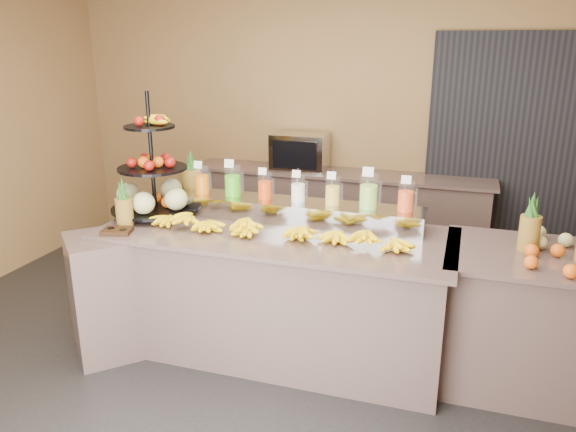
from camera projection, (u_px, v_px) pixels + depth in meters
The scene contains 20 objects.
ground at pixel (262, 369), 3.96m from camera, with size 6.00×6.00×0.00m, color black.
room_envelope at pixel (321, 90), 4.05m from camera, with size 6.04×5.02×2.82m.
buffet_counter at pixel (259, 292), 4.09m from camera, with size 2.75×1.25×0.93m.
right_counter at pixel (525, 319), 3.68m from camera, with size 1.08×0.88×0.93m.
back_ledge at pixel (337, 215), 5.86m from camera, with size 3.10×0.55×0.93m.
pitcher_tray at pixel (298, 211), 4.16m from camera, with size 1.85×0.30×0.15m, color gray.
juice_pitcher_orange_a at pixel (202, 182), 4.34m from camera, with size 0.11×0.12×0.27m.
juice_pitcher_green at pixel (233, 183), 4.26m from camera, with size 0.13×0.13×0.31m.
juice_pitcher_orange_b at pixel (265, 187), 4.19m from camera, with size 0.11×0.11×0.26m.
juice_pitcher_milk at pixel (298, 190), 4.11m from camera, with size 0.11×0.11×0.26m.
juice_pitcher_lemon at pixel (333, 193), 4.03m from camera, with size 0.11×0.11×0.27m.
juice_pitcher_lime at pixel (369, 193), 3.95m from camera, with size 0.13×0.14×0.32m.
juice_pitcher_orange_c at pixel (406, 198), 3.88m from camera, with size 0.11×0.12×0.28m.
banana_heap at pixel (272, 226), 3.86m from camera, with size 1.86×0.17×0.15m.
fruit_stand at pixel (159, 185), 4.26m from camera, with size 0.83×0.83×0.94m.
condiment_caddy at pixel (117, 231), 3.92m from camera, with size 0.20×0.15×0.03m, color #321D0D.
pineapple_left_a at pixel (124, 209), 4.02m from camera, with size 0.12×0.12×0.37m.
pineapple_left_b at pixel (192, 184), 4.54m from camera, with size 0.16×0.16×0.45m.
right_fruit_pile at pixel (555, 249), 3.41m from camera, with size 0.44×0.42×0.23m.
oven_warmer at pixel (300, 151), 5.78m from camera, with size 0.56×0.39×0.37m, color gray.
Camera 1 is at (1.24, -3.23, 2.23)m, focal length 35.00 mm.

